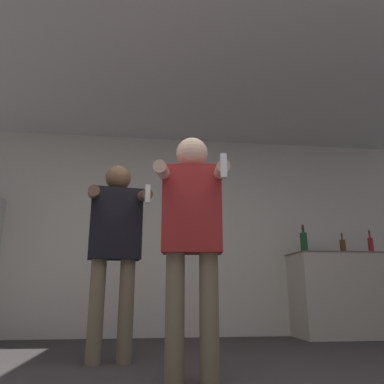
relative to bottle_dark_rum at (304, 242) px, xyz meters
The scene contains 8 objects.
wall_back 1.76m from the bottle_dark_rum, 169.82° to the left, with size 7.00×0.06×2.55m.
ceiling_slab 2.55m from the bottle_dark_rum, 145.54° to the right, with size 7.00×3.46×0.05m.
counter 0.77m from the bottle_dark_rum, ahead, with size 1.18×0.60×1.00m.
bottle_dark_rum is the anchor object (origin of this frame).
bottle_clear_vodka 0.51m from the bottle_dark_rum, ahead, with size 0.07×0.07×0.27m.
bottle_green_wine 0.89m from the bottle_dark_rum, ahead, with size 0.07×0.07×0.30m.
person_woman_foreground 2.69m from the bottle_dark_rum, 128.43° to the right, with size 0.49×0.56×1.55m.
person_man_side 2.61m from the bottle_dark_rum, 148.00° to the right, with size 0.53×0.55×1.57m.
Camera 1 is at (-0.22, -1.82, 0.52)m, focal length 35.00 mm.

